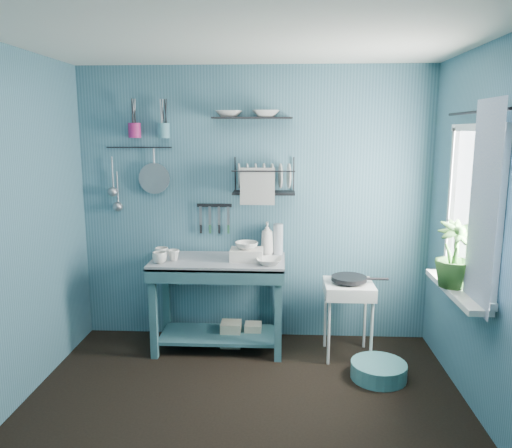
{
  "coord_description": "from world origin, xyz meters",
  "views": [
    {
      "loc": [
        0.26,
        -3.03,
        1.92
      ],
      "look_at": [
        0.05,
        0.85,
        1.2
      ],
      "focal_mm": 35.0,
      "sensor_mm": 36.0,
      "label": 1
    }
  ],
  "objects_px": {
    "utensil_cup_magenta": "(135,130)",
    "colander": "(154,178)",
    "hotplate_stand": "(348,319)",
    "mug_mid": "(174,255)",
    "frying_pan": "(349,278)",
    "floor_basin": "(379,371)",
    "storage_tin_large": "(231,334)",
    "mug_left": "(160,258)",
    "work_counter": "(219,304)",
    "soap_bottle": "(267,238)",
    "mug_right": "(162,253)",
    "dish_rack": "(264,176)",
    "utensil_cup_teal": "(164,131)",
    "storage_tin_small": "(253,334)",
    "water_bottle": "(278,239)",
    "wash_tub": "(247,255)",
    "potted_plant": "(454,254)"
  },
  "relations": [
    {
      "from": "utensil_cup_magenta",
      "to": "colander",
      "type": "relative_size",
      "value": 0.46
    },
    {
      "from": "hotplate_stand",
      "to": "colander",
      "type": "relative_size",
      "value": 2.35
    },
    {
      "from": "colander",
      "to": "mug_mid",
      "type": "bearing_deg",
      "value": -55.01
    },
    {
      "from": "mug_mid",
      "to": "colander",
      "type": "bearing_deg",
      "value": 124.99
    },
    {
      "from": "frying_pan",
      "to": "floor_basin",
      "type": "distance_m",
      "value": 0.77
    },
    {
      "from": "storage_tin_large",
      "to": "mug_left",
      "type": "bearing_deg",
      "value": -160.1
    },
    {
      "from": "work_counter",
      "to": "mug_mid",
      "type": "height_order",
      "value": "mug_mid"
    },
    {
      "from": "mug_left",
      "to": "mug_mid",
      "type": "height_order",
      "value": "mug_left"
    },
    {
      "from": "colander",
      "to": "soap_bottle",
      "type": "bearing_deg",
      "value": -3.96
    },
    {
      "from": "mug_right",
      "to": "dish_rack",
      "type": "xyz_separation_m",
      "value": [
        0.89,
        0.19,
        0.67
      ]
    },
    {
      "from": "utensil_cup_teal",
      "to": "storage_tin_small",
      "type": "distance_m",
      "value": 2.0
    },
    {
      "from": "storage_tin_large",
      "to": "frying_pan",
      "type": "bearing_deg",
      "value": -8.48
    },
    {
      "from": "mug_left",
      "to": "mug_mid",
      "type": "distance_m",
      "value": 0.14
    },
    {
      "from": "work_counter",
      "to": "frying_pan",
      "type": "distance_m",
      "value": 1.17
    },
    {
      "from": "dish_rack",
      "to": "utensil_cup_magenta",
      "type": "relative_size",
      "value": 4.23
    },
    {
      "from": "mug_mid",
      "to": "mug_right",
      "type": "relative_size",
      "value": 0.81
    },
    {
      "from": "mug_mid",
      "to": "hotplate_stand",
      "type": "height_order",
      "value": "mug_mid"
    },
    {
      "from": "hotplate_stand",
      "to": "storage_tin_large",
      "type": "bearing_deg",
      "value": 165.99
    },
    {
      "from": "mug_mid",
      "to": "storage_tin_large",
      "type": "xyz_separation_m",
      "value": [
        0.48,
        0.11,
        -0.76
      ]
    },
    {
      "from": "mug_mid",
      "to": "mug_right",
      "type": "height_order",
      "value": "mug_right"
    },
    {
      "from": "mug_mid",
      "to": "frying_pan",
      "type": "distance_m",
      "value": 1.52
    },
    {
      "from": "mug_right",
      "to": "colander",
      "type": "height_order",
      "value": "colander"
    },
    {
      "from": "dish_rack",
      "to": "storage_tin_small",
      "type": "height_order",
      "value": "dish_rack"
    },
    {
      "from": "mug_left",
      "to": "dish_rack",
      "type": "height_order",
      "value": "dish_rack"
    },
    {
      "from": "utensil_cup_magenta",
      "to": "storage_tin_small",
      "type": "xyz_separation_m",
      "value": [
        1.07,
        -0.16,
        -1.83
      ]
    },
    {
      "from": "water_bottle",
      "to": "utensil_cup_teal",
      "type": "bearing_deg",
      "value": 178.8
    },
    {
      "from": "mug_left",
      "to": "frying_pan",
      "type": "relative_size",
      "value": 0.41
    },
    {
      "from": "dish_rack",
      "to": "colander",
      "type": "distance_m",
      "value": 1.01
    },
    {
      "from": "storage_tin_small",
      "to": "wash_tub",
      "type": "bearing_deg",
      "value": -116.57
    },
    {
      "from": "utensil_cup_teal",
      "to": "floor_basin",
      "type": "height_order",
      "value": "utensil_cup_teal"
    },
    {
      "from": "soap_bottle",
      "to": "wash_tub",
      "type": "bearing_deg",
      "value": -127.69
    },
    {
      "from": "mug_mid",
      "to": "water_bottle",
      "type": "bearing_deg",
      "value": 17.28
    },
    {
      "from": "wash_tub",
      "to": "dish_rack",
      "type": "distance_m",
      "value": 0.71
    },
    {
      "from": "mug_left",
      "to": "floor_basin",
      "type": "distance_m",
      "value": 2.01
    },
    {
      "from": "water_bottle",
      "to": "floor_basin",
      "type": "xyz_separation_m",
      "value": [
        0.81,
        -0.73,
        -0.9
      ]
    },
    {
      "from": "frying_pan",
      "to": "mug_mid",
      "type": "bearing_deg",
      "value": 178.36
    },
    {
      "from": "mug_right",
      "to": "mug_left",
      "type": "bearing_deg",
      "value": -82.87
    },
    {
      "from": "work_counter",
      "to": "mug_mid",
      "type": "bearing_deg",
      "value": -172.12
    },
    {
      "from": "colander",
      "to": "wash_tub",
      "type": "bearing_deg",
      "value": -18.68
    },
    {
      "from": "utensil_cup_magenta",
      "to": "storage_tin_small",
      "type": "relative_size",
      "value": 0.65
    },
    {
      "from": "potted_plant",
      "to": "storage_tin_large",
      "type": "distance_m",
      "value": 2.07
    },
    {
      "from": "mug_right",
      "to": "colander",
      "type": "bearing_deg",
      "value": 112.42
    },
    {
      "from": "mug_left",
      "to": "utensil_cup_teal",
      "type": "bearing_deg",
      "value": 93.33
    },
    {
      "from": "colander",
      "to": "potted_plant",
      "type": "height_order",
      "value": "colander"
    },
    {
      "from": "colander",
      "to": "floor_basin",
      "type": "relative_size",
      "value": 0.64
    },
    {
      "from": "floor_basin",
      "to": "hotplate_stand",
      "type": "bearing_deg",
      "value": 116.46
    },
    {
      "from": "soap_bottle",
      "to": "potted_plant",
      "type": "relative_size",
      "value": 0.63
    },
    {
      "from": "hotplate_stand",
      "to": "dish_rack",
      "type": "bearing_deg",
      "value": 152.7
    },
    {
      "from": "potted_plant",
      "to": "floor_basin",
      "type": "distance_m",
      "value": 1.12
    },
    {
      "from": "storage_tin_large",
      "to": "mug_mid",
      "type": "bearing_deg",
      "value": -167.09
    }
  ]
}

